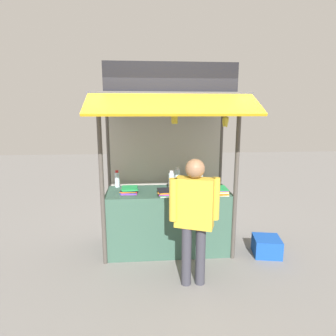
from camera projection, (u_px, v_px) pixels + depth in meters
ground_plane at (168, 248)px, 4.43m from camera, size 20.00×20.00×0.00m
stall_counter at (168, 220)px, 4.34m from camera, size 1.83×0.72×0.93m
stall_structure at (167, 144)px, 4.22m from camera, size 2.03×1.58×2.69m
water_bottle_front_right at (117, 179)px, 4.44m from camera, size 0.07×0.07×0.27m
water_bottle_far_right at (200, 179)px, 4.40m from camera, size 0.08×0.08×0.29m
water_bottle_far_left at (171, 181)px, 4.24m from camera, size 0.09×0.09×0.31m
water_bottle_right at (190, 177)px, 4.49m from camera, size 0.08×0.08×0.30m
water_bottle_mid_right at (177, 178)px, 4.46m from camera, size 0.09×0.09×0.31m
magazine_stack_mid_left at (129, 190)px, 4.16m from camera, size 0.27×0.30×0.08m
magazine_stack_back_left at (166, 192)px, 4.04m from camera, size 0.24×0.30×0.07m
magazine_stack_rear_center at (220, 191)px, 4.10m from camera, size 0.23×0.32×0.09m
banana_bunch_inner_right at (225, 121)px, 3.65m from camera, size 0.09×0.08×0.31m
banana_bunch_inner_left at (175, 118)px, 3.58m from camera, size 0.11×0.11×0.27m
vendor_person at (194, 211)px, 3.35m from camera, size 0.60×0.34×1.58m
plastic_crate at (267, 246)px, 4.23m from camera, size 0.44×0.44×0.27m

